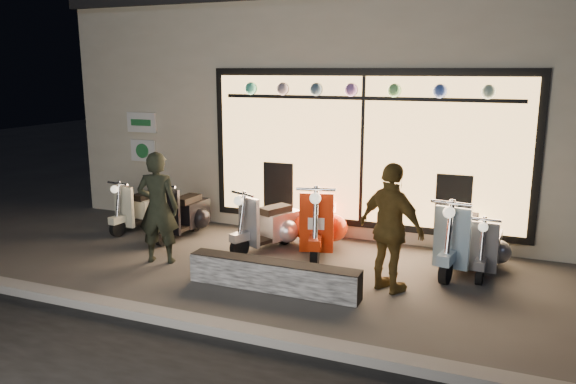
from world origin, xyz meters
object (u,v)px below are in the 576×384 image
graffiti_barrier (273,276)px  scooter_silver (273,224)px  woman (391,228)px  scooter_red (320,223)px  man (158,208)px

graffiti_barrier → scooter_silver: scooter_silver is taller
scooter_silver → woman: woman is taller
graffiti_barrier → scooter_red: 1.84m
woman → graffiti_barrier: bearing=48.9°
man → woman: bearing=167.4°
woman → scooter_silver: bearing=-0.0°
graffiti_barrier → man: size_ratio=1.39×
scooter_red → woman: bearing=-56.2°
man → woman: 3.46m
man → woman: (3.45, 0.18, 0.01)m
scooter_red → man: size_ratio=0.94×
graffiti_barrier → scooter_red: bearing=89.7°
scooter_red → woman: size_ratio=0.93×
woman → man: bearing=30.3°
graffiti_barrier → woman: bearing=21.6°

